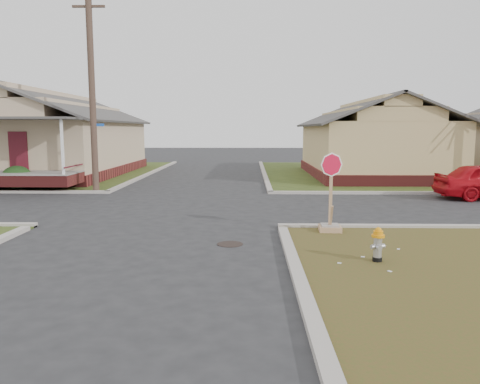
{
  "coord_description": "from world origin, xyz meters",
  "views": [
    {
      "loc": [
        2.67,
        -11.73,
        2.81
      ],
      "look_at": [
        2.42,
        1.0,
        1.1
      ],
      "focal_mm": 35.0,
      "sensor_mm": 36.0,
      "label": 1
    }
  ],
  "objects": [
    {
      "name": "verge_far_left",
      "position": [
        -13.0,
        18.0,
        0.03
      ],
      "size": [
        19.0,
        19.0,
        0.05
      ],
      "primitive_type": "cube",
      "color": "#303F16",
      "rests_on": "ground"
    },
    {
      "name": "utility_pole",
      "position": [
        -4.2,
        8.9,
        4.66
      ],
      "size": [
        1.8,
        0.28,
        9.0
      ],
      "color": "#3A2A21",
      "rests_on": "ground"
    },
    {
      "name": "hedge_right",
      "position": [
        -8.08,
        9.55,
        0.6
      ],
      "size": [
        1.43,
        1.17,
        1.09
      ],
      "primitive_type": "ellipsoid",
      "color": "#173212",
      "rests_on": "verge_far_left"
    },
    {
      "name": "stop_sign",
      "position": [
        4.88,
        0.85,
        0.51
      ],
      "size": [
        0.61,
        0.59,
        2.15
      ],
      "rotation": [
        0.0,
        0.0,
        -0.06
      ],
      "color": "tan",
      "rests_on": "ground"
    },
    {
      "name": "side_house_yellow",
      "position": [
        10.0,
        16.5,
        2.19
      ],
      "size": [
        7.6,
        11.6,
        4.7
      ],
      "color": "maroon",
      "rests_on": "ground"
    },
    {
      "name": "fire_hydrant",
      "position": [
        5.38,
        -2.1,
        0.45
      ],
      "size": [
        0.27,
        0.27,
        0.73
      ],
      "rotation": [
        0.0,
        0.0,
        0.31
      ],
      "color": "black",
      "rests_on": "ground"
    },
    {
      "name": "corner_house",
      "position": [
        -10.0,
        16.68,
        2.28
      ],
      "size": [
        10.1,
        15.5,
        5.3
      ],
      "color": "maroon",
      "rests_on": "ground"
    },
    {
      "name": "curbs",
      "position": [
        0.0,
        5.0,
        0.0
      ],
      "size": [
        80.0,
        40.0,
        0.12
      ],
      "primitive_type": null,
      "color": "#ACA49B",
      "rests_on": "ground"
    },
    {
      "name": "ground",
      "position": [
        0.0,
        0.0,
        0.0
      ],
      "size": [
        120.0,
        120.0,
        0.0
      ],
      "primitive_type": "plane",
      "color": "#252527",
      "rests_on": "ground"
    },
    {
      "name": "manhole",
      "position": [
        2.2,
        -0.5,
        0.01
      ],
      "size": [
        0.64,
        0.64,
        0.01
      ],
      "primitive_type": "cylinder",
      "color": "black",
      "rests_on": "ground"
    }
  ]
}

